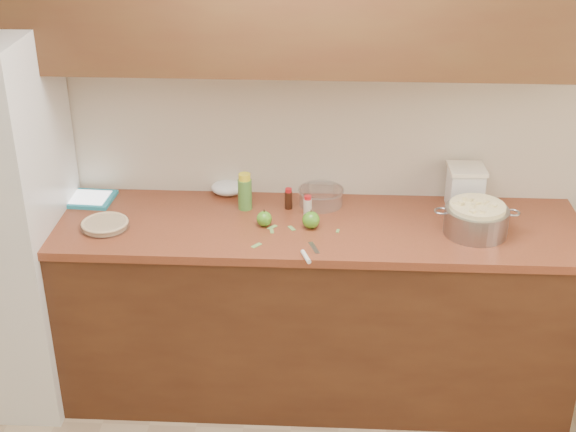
# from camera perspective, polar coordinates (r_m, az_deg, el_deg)

# --- Properties ---
(room_shell) EXTENTS (3.60, 3.60, 3.60)m
(room_shell) POSITION_cam_1_polar(r_m,az_deg,el_deg) (2.22, -1.19, -9.16)
(room_shell) COLOR tan
(room_shell) RESTS_ON ground
(counter_run) EXTENTS (2.64, 0.68, 0.92)m
(counter_run) POSITION_cam_1_polar(r_m,az_deg,el_deg) (3.91, 0.46, -6.49)
(counter_run) COLOR #492714
(counter_run) RESTS_ON ground
(pie) EXTENTS (0.22, 0.22, 0.04)m
(pie) POSITION_cam_1_polar(r_m,az_deg,el_deg) (3.72, -12.89, -0.60)
(pie) COLOR silver
(pie) RESTS_ON counter_run
(colander) EXTENTS (0.38, 0.28, 0.14)m
(colander) POSITION_cam_1_polar(r_m,az_deg,el_deg) (3.66, 13.23, -0.24)
(colander) COLOR gray
(colander) RESTS_ON counter_run
(flour_canister) EXTENTS (0.17, 0.17, 0.21)m
(flour_canister) POSITION_cam_1_polar(r_m,az_deg,el_deg) (3.87, 12.48, 2.01)
(flour_canister) COLOR silver
(flour_canister) RESTS_ON counter_run
(tablet) EXTENTS (0.28, 0.22, 0.02)m
(tablet) POSITION_cam_1_polar(r_m,az_deg,el_deg) (4.01, -14.22, 1.21)
(tablet) COLOR teal
(tablet) RESTS_ON counter_run
(paring_knife) EXTENTS (0.08, 0.20, 0.02)m
(paring_knife) POSITION_cam_1_polar(r_m,az_deg,el_deg) (3.40, 1.36, -2.82)
(paring_knife) COLOR gray
(paring_knife) RESTS_ON counter_run
(lemon_bottle) EXTENTS (0.07, 0.07, 0.18)m
(lemon_bottle) POSITION_cam_1_polar(r_m,az_deg,el_deg) (3.78, -3.08, 1.71)
(lemon_bottle) COLOR #4C8C38
(lemon_bottle) RESTS_ON counter_run
(cinnamon_shaker) EXTENTS (0.04, 0.04, 0.10)m
(cinnamon_shaker) POSITION_cam_1_polar(r_m,az_deg,el_deg) (3.74, 1.41, 0.74)
(cinnamon_shaker) COLOR beige
(cinnamon_shaker) RESTS_ON counter_run
(vanilla_bottle) EXTENTS (0.04, 0.04, 0.10)m
(vanilla_bottle) POSITION_cam_1_polar(r_m,az_deg,el_deg) (3.79, 0.04, 1.23)
(vanilla_bottle) COLOR black
(vanilla_bottle) RESTS_ON counter_run
(mixing_bowl) EXTENTS (0.22, 0.22, 0.08)m
(mixing_bowl) POSITION_cam_1_polar(r_m,az_deg,el_deg) (3.84, 2.36, 1.44)
(mixing_bowl) COLOR silver
(mixing_bowl) RESTS_ON counter_run
(paper_towel) EXTENTS (0.20, 0.19, 0.07)m
(paper_towel) POSITION_cam_1_polar(r_m,az_deg,el_deg) (3.96, -4.30, 2.01)
(paper_towel) COLOR white
(paper_towel) RESTS_ON counter_run
(apple_left) EXTENTS (0.07, 0.07, 0.08)m
(apple_left) POSITION_cam_1_polar(r_m,az_deg,el_deg) (3.64, -1.70, -0.20)
(apple_left) COLOR #4B9021
(apple_left) RESTS_ON counter_run
(apple_center) EXTENTS (0.08, 0.08, 0.09)m
(apple_center) POSITION_cam_1_polar(r_m,az_deg,el_deg) (3.62, 1.65, -0.28)
(apple_center) COLOR #4B9021
(apple_center) RESTS_ON counter_run
(peel_a) EXTENTS (0.02, 0.03, 0.00)m
(peel_a) POSITION_cam_1_polar(r_m,az_deg,el_deg) (3.61, 3.56, -1.07)
(peel_a) COLOR #76A751
(peel_a) RESTS_ON counter_run
(peel_b) EXTENTS (0.05, 0.05, 0.00)m
(peel_b) POSITION_cam_1_polar(r_m,az_deg,el_deg) (3.49, -2.25, -2.11)
(peel_b) COLOR #76A751
(peel_b) RESTS_ON counter_run
(peel_c) EXTENTS (0.04, 0.05, 0.00)m
(peel_c) POSITION_cam_1_polar(r_m,az_deg,el_deg) (3.63, 0.26, -0.88)
(peel_c) COLOR #76A751
(peel_c) RESTS_ON counter_run
(peel_d) EXTENTS (0.05, 0.05, 0.00)m
(peel_d) POSITION_cam_1_polar(r_m,az_deg,el_deg) (3.64, -1.13, -0.80)
(peel_d) COLOR #76A751
(peel_d) RESTS_ON counter_run
(peel_e) EXTENTS (0.02, 0.04, 0.00)m
(peel_e) POSITION_cam_1_polar(r_m,az_deg,el_deg) (3.60, -1.16, -1.08)
(peel_e) COLOR #76A751
(peel_e) RESTS_ON counter_run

